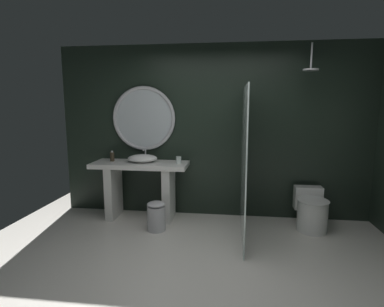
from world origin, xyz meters
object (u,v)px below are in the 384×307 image
at_px(waste_bin, 156,216).
at_px(soap_dispenser, 112,157).
at_px(round_wall_mirror, 144,118).
at_px(tumbler_cup, 179,160).
at_px(rain_shower_head, 311,67).
at_px(toilet, 311,211).
at_px(vessel_sink, 142,158).

bearing_deg(waste_bin, soap_dispenser, 148.85).
height_order(round_wall_mirror, waste_bin, round_wall_mirror).
bearing_deg(tumbler_cup, rain_shower_head, -2.21).
bearing_deg(tumbler_cup, toilet, -3.52).
bearing_deg(rain_shower_head, soap_dispenser, 177.75).
height_order(toilet, waste_bin, toilet).
relative_size(round_wall_mirror, toilet, 1.64).
distance_m(vessel_sink, waste_bin, 0.91).
bearing_deg(toilet, vessel_sink, 176.56).
height_order(round_wall_mirror, rain_shower_head, rain_shower_head).
distance_m(rain_shower_head, toilet, 1.94).
xyz_separation_m(toilet, waste_bin, (-2.11, -0.32, -0.06)).
height_order(soap_dispenser, round_wall_mirror, round_wall_mirror).
distance_m(vessel_sink, round_wall_mirror, 0.62).
relative_size(tumbler_cup, toilet, 0.17).
relative_size(round_wall_mirror, rain_shower_head, 2.81).
bearing_deg(soap_dispenser, tumbler_cup, -2.34).
relative_size(rain_shower_head, waste_bin, 0.86).
distance_m(vessel_sink, tumbler_cup, 0.56).
xyz_separation_m(vessel_sink, round_wall_mirror, (-0.03, 0.21, 0.58)).
distance_m(soap_dispenser, toilet, 2.99).
xyz_separation_m(soap_dispenser, waste_bin, (0.79, -0.48, -0.73)).
xyz_separation_m(vessel_sink, tumbler_cup, (0.56, -0.03, -0.01)).
bearing_deg(vessel_sink, soap_dispenser, 178.62).
xyz_separation_m(tumbler_cup, soap_dispenser, (-1.03, 0.04, 0.02)).
bearing_deg(tumbler_cup, vessel_sink, 176.84).
relative_size(rain_shower_head, toilet, 0.58).
distance_m(tumbler_cup, waste_bin, 0.86).
relative_size(vessel_sink, soap_dispenser, 2.79).
bearing_deg(soap_dispenser, waste_bin, -31.15).
distance_m(soap_dispenser, round_wall_mirror, 0.75).
bearing_deg(vessel_sink, round_wall_mirror, 97.60).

